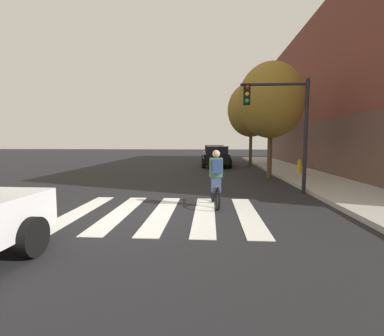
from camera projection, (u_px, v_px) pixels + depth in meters
ground_plane at (141, 213)px, 7.66m from camera, size 120.00×120.00×0.00m
crosswalk_stripes at (162, 213)px, 7.63m from camera, size 5.15×4.00×0.01m
sedan_mid at (217, 156)px, 21.74m from camera, size 2.31×4.63×1.57m
sedan_far at (215, 153)px, 26.76m from camera, size 2.41×4.70×1.58m
cyclist at (216, 179)px, 8.32m from camera, size 0.39×1.70×1.69m
traffic_light_near at (283, 116)px, 10.29m from camera, size 2.47×0.28×4.20m
fire_hydrant at (299, 166)px, 16.02m from camera, size 0.33×0.22×0.78m
street_tree_near at (271, 100)px, 14.41m from camera, size 3.35×3.35×5.96m
street_tree_mid at (251, 110)px, 21.83m from camera, size 3.64×3.64×6.47m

